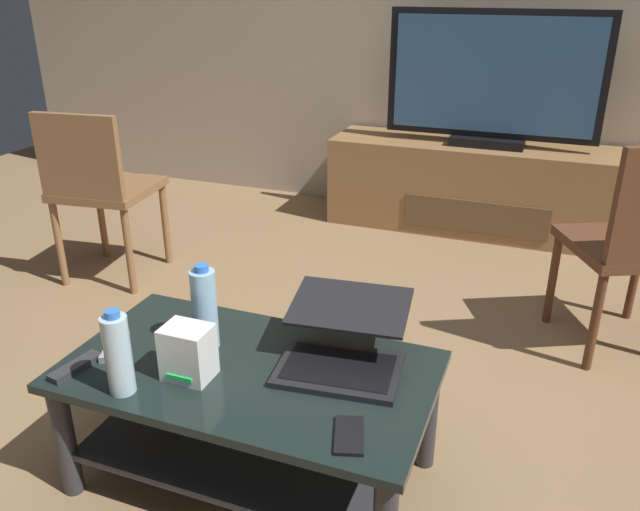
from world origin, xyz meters
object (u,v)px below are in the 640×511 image
(water_bottle_far, at_px, (205,308))
(cell_phone, at_px, (349,435))
(water_bottle_near, at_px, (118,354))
(television, at_px, (494,82))
(tv_remote, at_px, (115,346))
(side_chair, at_px, (98,185))
(laptop, at_px, (344,343))
(router_box, at_px, (188,352))
(soundbar_remote, at_px, (75,367))
(media_cabinet, at_px, (483,188))
(coffee_table, at_px, (250,403))

(water_bottle_far, distance_m, cell_phone, 0.60)
(water_bottle_near, bearing_deg, television, 76.83)
(water_bottle_near, xyz_separation_m, tv_remote, (-0.15, 0.17, -0.11))
(side_chair, relative_size, water_bottle_far, 3.25)
(laptop, bearing_deg, router_box, -149.44)
(water_bottle_near, height_order, soundbar_remote, water_bottle_near)
(television, bearing_deg, water_bottle_far, -102.51)
(side_chair, height_order, water_bottle_far, side_chair)
(television, xyz_separation_m, laptop, (-0.10, -2.26, -0.43))
(laptop, height_order, cell_phone, laptop)
(television, xyz_separation_m, router_box, (-0.48, -2.48, -0.41))
(media_cabinet, distance_m, side_chair, 2.18)
(cell_phone, bearing_deg, side_chair, 127.07)
(laptop, relative_size, soundbar_remote, 2.63)
(media_cabinet, relative_size, side_chair, 2.10)
(television, xyz_separation_m, water_bottle_far, (-0.52, -2.32, -0.36))
(water_bottle_far, bearing_deg, tv_remote, -154.64)
(coffee_table, height_order, water_bottle_near, water_bottle_near)
(water_bottle_far, relative_size, cell_phone, 1.91)
(water_bottle_near, bearing_deg, water_bottle_far, 71.59)
(cell_phone, xyz_separation_m, tv_remote, (-0.78, 0.13, 0.01))
(router_box, height_order, water_bottle_far, water_bottle_far)
(television, height_order, router_box, television)
(side_chair, relative_size, water_bottle_near, 3.54)
(laptop, height_order, router_box, laptop)
(laptop, relative_size, water_bottle_far, 1.58)
(router_box, distance_m, water_bottle_far, 0.17)
(laptop, height_order, water_bottle_near, water_bottle_near)
(laptop, bearing_deg, water_bottle_near, -145.77)
(soundbar_remote, bearing_deg, side_chair, 135.40)
(cell_phone, distance_m, tv_remote, 0.79)
(coffee_table, bearing_deg, television, 81.76)
(router_box, distance_m, cell_phone, 0.51)
(router_box, height_order, water_bottle_near, water_bottle_near)
(coffee_table, bearing_deg, water_bottle_far, 159.66)
(tv_remote, bearing_deg, router_box, -28.56)
(laptop, bearing_deg, television, 87.43)
(laptop, bearing_deg, soundbar_remote, -155.89)
(router_box, bearing_deg, television, 79.11)
(water_bottle_far, xyz_separation_m, tv_remote, (-0.25, -0.12, -0.12))
(water_bottle_far, bearing_deg, router_box, -76.79)
(media_cabinet, xyz_separation_m, soundbar_remote, (-0.80, -2.59, 0.15))
(media_cabinet, distance_m, tv_remote, 2.58)
(television, bearing_deg, tv_remote, -107.39)
(coffee_table, height_order, water_bottle_far, water_bottle_far)
(media_cabinet, bearing_deg, television, -90.00)
(laptop, xyz_separation_m, water_bottle_near, (-0.51, -0.35, 0.05))
(side_chair, distance_m, soundbar_remote, 1.47)
(laptop, bearing_deg, coffee_table, -152.92)
(side_chair, bearing_deg, media_cabinet, 40.18)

